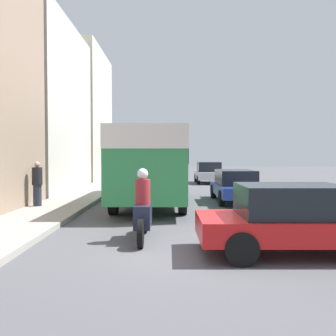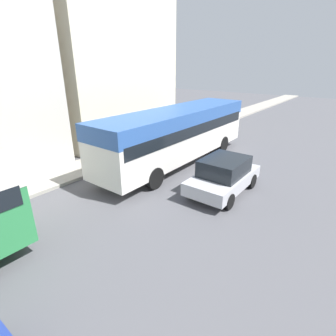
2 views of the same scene
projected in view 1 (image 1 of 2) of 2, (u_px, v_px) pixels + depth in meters
name	position (u px, v px, depth m)	size (l,w,h in m)	color
ground_plane	(212.00, 251.00, 7.97)	(120.00, 120.00, 0.00)	#515156
building_midblock	(25.00, 109.00, 20.78)	(5.25, 9.07, 9.26)	beige
building_far_terrace	(63.00, 116.00, 30.44)	(6.49, 8.86, 10.41)	beige
bus_lead	(150.00, 158.00, 15.66)	(2.65, 9.34, 2.98)	#2D8447
bus_following	(157.00, 156.00, 29.03)	(2.54, 10.81, 2.99)	silver
motorcycle_behind_lead	(142.00, 212.00, 8.95)	(0.39, 2.24, 1.73)	#1E2338
car_crossing	(289.00, 218.00, 7.71)	(3.81, 1.93, 1.43)	red
car_far_curb	(207.00, 172.00, 27.29)	(1.90, 3.81, 1.55)	#B7B7BC
car_distant	(234.00, 185.00, 16.34)	(1.80, 4.42, 1.40)	navy
pedestrian_near_curb	(36.00, 183.00, 13.91)	(0.38, 0.38, 1.65)	#232838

